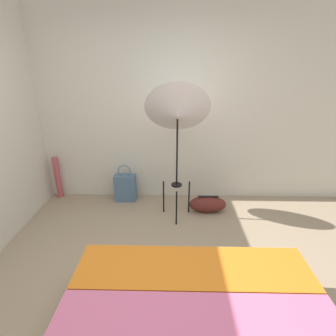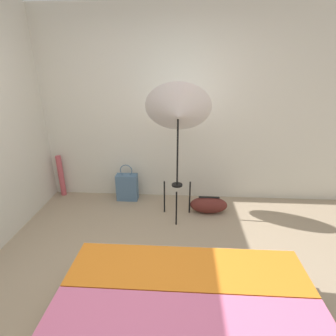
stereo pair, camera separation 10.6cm
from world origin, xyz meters
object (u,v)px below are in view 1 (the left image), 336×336
duffel_bag (208,204)px  tote_bag (125,188)px  photo_umbrella (178,114)px  paper_roll (58,177)px

duffel_bag → tote_bag: bearing=165.7°
photo_umbrella → tote_bag: bearing=150.4°
tote_bag → duffel_bag: tote_bag is taller
photo_umbrella → duffel_bag: 1.33m
tote_bag → paper_roll: bearing=175.1°
tote_bag → duffel_bag: size_ratio=1.11×
duffel_bag → paper_roll: (-2.20, 0.39, 0.20)m
tote_bag → duffel_bag: 1.21m
photo_umbrella → tote_bag: 1.44m
photo_umbrella → tote_bag: size_ratio=3.11×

